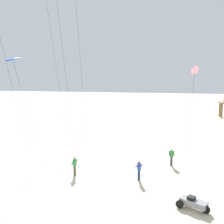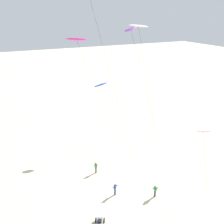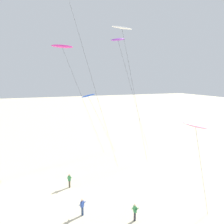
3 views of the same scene
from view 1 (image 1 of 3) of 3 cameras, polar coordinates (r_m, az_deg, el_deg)
name	(u,v)px [view 1 (image 1 of 3)]	position (r m, az deg, el deg)	size (l,w,h in m)	color
ground_plane	(59,202)	(18.93, -11.44, -18.72)	(260.00, 260.00, 0.00)	beige
kite_blue	(13,60)	(30.21, -20.87, 10.58)	(0.92, 6.15, 10.71)	blue
kite_pink	(195,71)	(29.14, 17.64, 8.58)	(1.00, 4.07, 9.71)	pink
kite_flyer_nearest	(75,166)	(22.87, -8.18, -11.52)	(0.57, 0.60, 1.67)	#4C4738
kite_flyer_middle	(171,156)	(25.73, 12.89, -9.47)	(0.56, 0.53, 1.67)	#33333D
kite_flyer_furthest	(139,170)	(21.80, 5.93, -12.45)	(0.71, 0.72, 1.67)	navy
beach_buggy	(193,203)	(18.28, 17.26, -18.42)	(2.09, 1.60, 0.82)	gray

